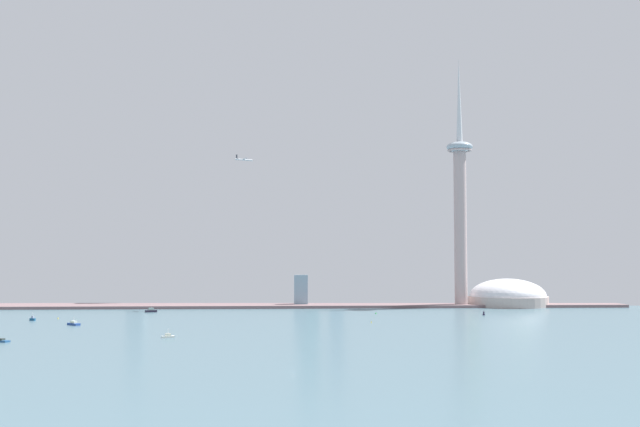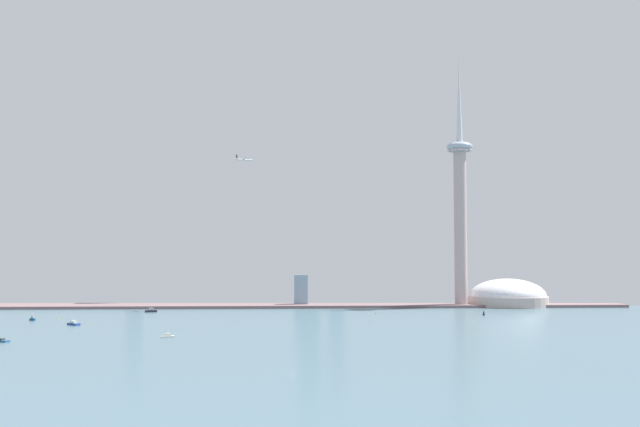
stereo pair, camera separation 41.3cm
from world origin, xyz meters
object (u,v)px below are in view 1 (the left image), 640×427
at_px(skyscraper_0, 137,267).
at_px(boat_4, 151,311).
at_px(observation_tower, 460,197).
at_px(airplane, 244,160).
at_px(skyscraper_2, 309,252).
at_px(skyscraper_6, 470,252).
at_px(boat_3, 484,314).
at_px(channel_buoy_2, 376,313).
at_px(boat_1, 168,336).
at_px(skyscraper_5, 519,275).
at_px(channel_buoy_1, 58,318).
at_px(boat_2, 74,324).
at_px(boat_5, 33,319).
at_px(stadium_dome, 508,297).
at_px(skyscraper_4, 502,288).
at_px(channel_buoy_0, 371,322).
at_px(skyscraper_1, 336,255).
at_px(boat_6, 0,341).
at_px(skyscraper_3, 301,291).

relative_size(skyscraper_0, boat_4, 7.33).
bearing_deg(observation_tower, airplane, -175.93).
relative_size(skyscraper_2, skyscraper_6, 1.18).
xyz_separation_m(boat_3, boat_4, (-381.85, 61.77, 0.39)).
distance_m(observation_tower, airplane, 287.94).
distance_m(boat_3, channel_buoy_2, 121.49).
distance_m(boat_1, boat_4, 289.36).
bearing_deg(observation_tower, skyscraper_6, 67.64).
height_order(skyscraper_5, channel_buoy_1, skyscraper_5).
bearing_deg(boat_2, boat_1, 177.27).
bearing_deg(airplane, skyscraper_6, -8.00).
xyz_separation_m(channel_buoy_1, airplane, (186.12, 147.01, 188.30)).
bearing_deg(boat_3, boat_4, -87.50).
bearing_deg(skyscraper_0, channel_buoy_1, -99.24).
distance_m(boat_3, boat_5, 485.40).
distance_m(boat_1, boat_2, 158.76).
distance_m(stadium_dome, skyscraper_6, 94.46).
distance_m(boat_2, channel_buoy_1, 81.39).
height_order(skyscraper_5, airplane, airplane).
height_order(skyscraper_4, skyscraper_6, skyscraper_6).
distance_m(skyscraper_0, boat_5, 260.34).
bearing_deg(skyscraper_4, boat_1, -131.81).
bearing_deg(channel_buoy_0, channel_buoy_2, 80.66).
bearing_deg(skyscraper_1, boat_1, -110.02).
bearing_deg(channel_buoy_0, boat_2, -177.44).
distance_m(skyscraper_1, skyscraper_5, 258.84).
height_order(boat_1, channel_buoy_2, boat_1).
relative_size(channel_buoy_0, channel_buoy_2, 1.11).
distance_m(observation_tower, boat_6, 606.47).
xyz_separation_m(skyscraper_1, channel_buoy_0, (10.54, -337.35, -67.03)).
bearing_deg(boat_1, channel_buoy_2, -147.23).
bearing_deg(skyscraper_5, skyscraper_0, 179.78).
distance_m(skyscraper_0, skyscraper_5, 529.34).
bearing_deg(skyscraper_5, channel_buoy_2, -142.25).
relative_size(skyscraper_4, skyscraper_6, 0.28).
distance_m(skyscraper_3, boat_4, 201.02).
height_order(observation_tower, stadium_dome, observation_tower).
bearing_deg(channel_buoy_1, airplane, 38.30).
xyz_separation_m(skyscraper_5, airplane, (-380.49, -80.81, 149.06)).
bearing_deg(skyscraper_1, channel_buoy_2, -82.45).
bearing_deg(skyscraper_1, boat_6, -121.10).
distance_m(boat_4, boat_6, 311.15).
bearing_deg(boat_1, boat_6, -7.82).
bearing_deg(skyscraper_3, skyscraper_5, 8.60).
xyz_separation_m(stadium_dome, boat_2, (-498.38, -251.01, -10.05)).
bearing_deg(skyscraper_3, boat_6, -121.52).
height_order(skyscraper_4, channel_buoy_0, skyscraper_4).
height_order(boat_2, boat_4, boat_2).
bearing_deg(airplane, stadium_dome, -19.72).
relative_size(channel_buoy_0, airplane, 0.09).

